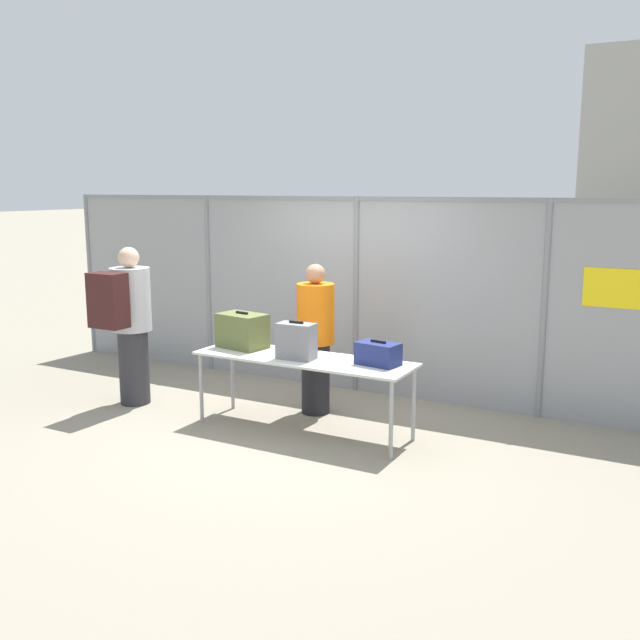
# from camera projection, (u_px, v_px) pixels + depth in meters

# --- Properties ---
(ground_plane) EXTENTS (120.00, 120.00, 0.00)m
(ground_plane) POSITION_uv_depth(u_px,v_px,m) (287.00, 429.00, 7.37)
(ground_plane) COLOR gray
(fence_section) EXTENTS (8.89, 0.07, 2.36)m
(fence_section) POSITION_uv_depth(u_px,v_px,m) (358.00, 291.00, 8.55)
(fence_section) COLOR gray
(fence_section) RESTS_ON ground_plane
(inspection_table) EXTENTS (2.28, 0.68, 0.78)m
(inspection_table) POSITION_uv_depth(u_px,v_px,m) (303.00, 363.00, 7.16)
(inspection_table) COLOR silver
(inspection_table) RESTS_ON ground_plane
(suitcase_olive) EXTENTS (0.55, 0.41, 0.39)m
(suitcase_olive) POSITION_uv_depth(u_px,v_px,m) (242.00, 331.00, 7.56)
(suitcase_olive) COLOR #566033
(suitcase_olive) RESTS_ON inspection_table
(suitcase_grey) EXTENTS (0.38, 0.22, 0.38)m
(suitcase_grey) POSITION_uv_depth(u_px,v_px,m) (296.00, 341.00, 7.06)
(suitcase_grey) COLOR slate
(suitcase_grey) RESTS_ON inspection_table
(suitcase_navy) EXTENTS (0.44, 0.30, 0.24)m
(suitcase_navy) POSITION_uv_depth(u_px,v_px,m) (378.00, 354.00, 6.84)
(suitcase_navy) COLOR navy
(suitcase_navy) RESTS_ON inspection_table
(traveler_hooded) EXTENTS (0.45, 0.69, 1.81)m
(traveler_hooded) POSITION_uv_depth(u_px,v_px,m) (128.00, 320.00, 8.02)
(traveler_hooded) COLOR #2D2D33
(traveler_hooded) RESTS_ON ground_plane
(security_worker_near) EXTENTS (0.41, 0.41, 1.65)m
(security_worker_near) POSITION_uv_depth(u_px,v_px,m) (316.00, 337.00, 7.75)
(security_worker_near) COLOR black
(security_worker_near) RESTS_ON ground_plane
(utility_trailer) EXTENTS (3.52, 2.23, 0.64)m
(utility_trailer) POSITION_uv_depth(u_px,v_px,m) (493.00, 328.00, 10.68)
(utility_trailer) COLOR silver
(utility_trailer) RESTS_ON ground_plane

